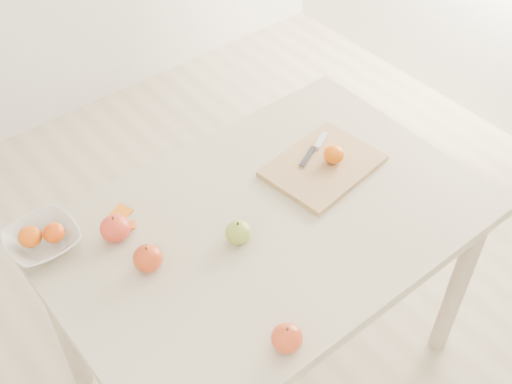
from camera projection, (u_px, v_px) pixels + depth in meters
ground at (265, 361)px, 2.30m from camera, size 3.50×3.50×0.00m
table at (267, 243)px, 1.84m from camera, size 1.20×0.80×0.75m
cutting_board at (323, 166)px, 1.91m from camera, size 0.36×0.28×0.02m
board_tangerine at (334, 154)px, 1.89m from camera, size 0.06×0.06×0.05m
fruit_bowl at (43, 240)px, 1.69m from camera, size 0.19×0.19×0.05m
bowl_tangerine_near at (30, 237)px, 1.67m from camera, size 0.06×0.06×0.05m
bowl_tangerine_far at (54, 233)px, 1.68m from camera, size 0.06×0.06×0.05m
orange_peel_a at (121, 215)px, 1.78m from camera, size 0.07×0.07×0.01m
orange_peel_b at (127, 226)px, 1.75m from camera, size 0.06×0.05×0.01m
paring_knife at (319, 143)px, 1.96m from camera, size 0.16×0.08×0.01m
apple_green at (238, 233)px, 1.69m from camera, size 0.07×0.07×0.06m
apple_red_c at (287, 338)px, 1.47m from camera, size 0.07×0.07×0.07m
apple_red_a at (115, 228)px, 1.70m from camera, size 0.08×0.08×0.07m
apple_red_b at (148, 258)px, 1.63m from camera, size 0.08×0.08×0.07m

